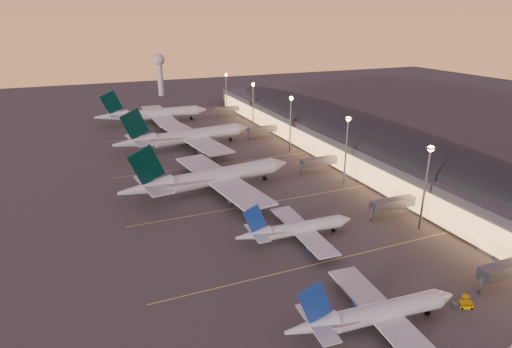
% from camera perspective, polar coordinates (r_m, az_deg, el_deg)
% --- Properties ---
extents(ground, '(700.00, 700.00, 0.00)m').
position_cam_1_polar(ground, '(117.55, 7.74, -10.39)').
color(ground, '#474441').
extents(airliner_narrow_south, '(38.67, 34.61, 13.81)m').
position_cam_1_polar(airliner_narrow_south, '(93.19, 15.49, -17.53)').
color(airliner_narrow_south, silver).
rests_on(airliner_narrow_south, ground).
extents(airliner_narrow_north, '(35.63, 31.78, 12.75)m').
position_cam_1_polar(airliner_narrow_north, '(121.91, 5.34, -7.32)').
color(airliner_narrow_north, silver).
rests_on(airliner_narrow_north, ground).
extents(airliner_wide_near, '(65.29, 60.01, 20.90)m').
position_cam_1_polar(airliner_wide_near, '(153.56, -6.03, -0.52)').
color(airliner_wide_near, silver).
rests_on(airliner_wide_near, ground).
extents(airliner_wide_mid, '(68.58, 63.10, 21.96)m').
position_cam_1_polar(airliner_wide_mid, '(207.27, -9.29, 4.91)').
color(airliner_wide_mid, silver).
rests_on(airliner_wide_mid, ground).
extents(airliner_wide_far, '(65.61, 59.58, 21.04)m').
position_cam_1_polar(airliner_wide_far, '(261.68, -13.52, 7.75)').
color(airliner_wide_far, silver).
rests_on(airliner_wide_far, ground).
extents(terminal_building, '(56.35, 255.00, 17.46)m').
position_cam_1_polar(terminal_building, '(202.50, 12.76, 5.23)').
color(terminal_building, '#49494E').
rests_on(terminal_building, ground).
extents(light_masts, '(2.20, 217.20, 25.90)m').
position_cam_1_polar(light_masts, '(180.57, 7.56, 6.63)').
color(light_masts, slate).
rests_on(light_masts, ground).
extents(radar_tower, '(9.00, 9.00, 32.50)m').
position_cam_1_polar(radar_tower, '(354.04, -12.74, 13.66)').
color(radar_tower, silver).
rests_on(radar_tower, ground).
extents(lane_markings, '(90.00, 180.36, 0.00)m').
position_cam_1_polar(lane_markings, '(149.41, 0.04, -3.23)').
color(lane_markings, '#D8C659').
rests_on(lane_markings, ground).
extents(baggage_tug_a, '(4.54, 3.26, 1.26)m').
position_cam_1_polar(baggage_tug_a, '(107.30, 25.88, -15.41)').
color(baggage_tug_a, '#D7A800').
rests_on(baggage_tug_a, ground).
extents(baggage_tug_b, '(3.43, 2.48, 0.96)m').
position_cam_1_polar(baggage_tug_b, '(109.44, 26.02, -14.78)').
color(baggage_tug_b, '#D7A800').
rests_on(baggage_tug_b, ground).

